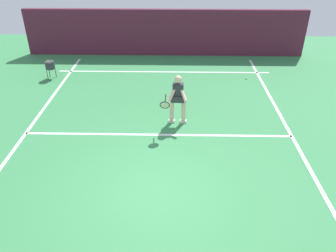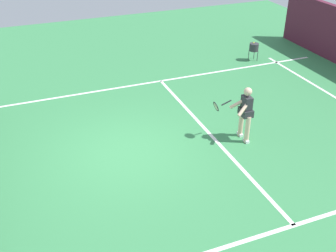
{
  "view_description": "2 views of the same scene",
  "coord_description": "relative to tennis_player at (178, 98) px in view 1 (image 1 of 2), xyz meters",
  "views": [
    {
      "loc": [
        -0.47,
        5.79,
        5.23
      ],
      "look_at": [
        -0.32,
        -1.34,
        0.96
      ],
      "focal_mm": 35.72,
      "sensor_mm": 36.0,
      "label": 1
    },
    {
      "loc": [
        -8.71,
        2.26,
        6.03
      ],
      "look_at": [
        -0.45,
        -1.0,
        0.81
      ],
      "focal_mm": 43.65,
      "sensor_mm": 36.0,
      "label": 2
    }
  ],
  "objects": [
    {
      "name": "ground_plane",
      "position": [
        0.56,
        3.15,
        -0.85
      ],
      "size": [
        25.59,
        25.59,
        0.0
      ],
      "primitive_type": "plane",
      "color": "#38844C"
    },
    {
      "name": "court_back_wall",
      "position": [
        0.56,
        -6.4,
        0.19
      ],
      "size": [
        12.78,
        0.24,
        2.08
      ],
      "primitive_type": "cube",
      "color": "#561E33",
      "rests_on": "ground"
    },
    {
      "name": "baseline_marking",
      "position": [
        0.56,
        -4.2,
        -0.84
      ],
      "size": [
        8.78,
        0.1,
        0.01
      ],
      "primitive_type": "cube",
      "color": "white",
      "rests_on": "ground"
    },
    {
      "name": "service_line_marking",
      "position": [
        0.56,
        0.71,
        -0.84
      ],
      "size": [
        7.78,
        0.1,
        0.01
      ],
      "primitive_type": "cube",
      "color": "white",
      "rests_on": "ground"
    },
    {
      "name": "sideline_left_marking",
      "position": [
        -3.33,
        3.15,
        -0.84
      ],
      "size": [
        0.1,
        17.69,
        0.01
      ],
      "primitive_type": "cube",
      "color": "white",
      "rests_on": "ground"
    },
    {
      "name": "tennis_player",
      "position": [
        0.0,
        0.0,
        0.0
      ],
      "size": [
        0.79,
        0.92,
        1.55
      ],
      "color": "beige",
      "rests_on": "ground"
    },
    {
      "name": "tennis_ball_near",
      "position": [
        -2.77,
        -3.51,
        -0.81
      ],
      "size": [
        0.07,
        0.07,
        0.07
      ],
      "primitive_type": "sphere",
      "color": "#D1E533",
      "rests_on": "ground"
    },
    {
      "name": "ball_hopper",
      "position": [
        5.0,
        -3.43,
        -0.3
      ],
      "size": [
        0.36,
        0.36,
        0.74
      ],
      "color": "#333338",
      "rests_on": "ground"
    }
  ]
}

